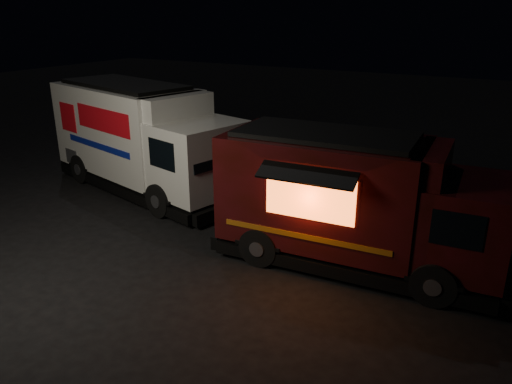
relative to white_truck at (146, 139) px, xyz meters
The scene contains 3 objects.
ground 5.77m from the white_truck, 34.51° to the right, with size 80.00×80.00×0.00m, color black.
white_truck is the anchor object (origin of this frame).
red_truck 8.03m from the white_truck, 11.27° to the right, with size 6.79×2.50×3.16m, color #3B0A10, non-canonical shape.
Camera 1 is at (6.63, -9.04, 5.79)m, focal length 35.00 mm.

